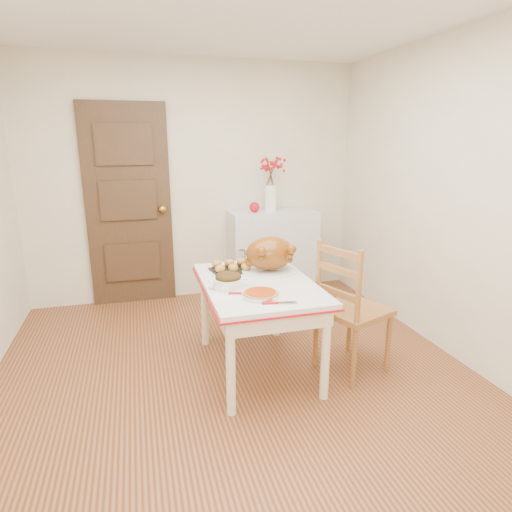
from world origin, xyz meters
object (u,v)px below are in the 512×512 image
object	(u,v)px
chair_oak	(354,307)
pumpkin_pie	(261,294)
sideboard	(273,253)
turkey_platter	(270,255)
kitchen_table	(258,326)

from	to	relation	value
chair_oak	pumpkin_pie	world-z (taller)	chair_oak
sideboard	pumpkin_pie	world-z (taller)	sideboard
sideboard	turkey_platter	world-z (taller)	turkey_platter
chair_oak	sideboard	bearing A→B (deg)	-18.46
chair_oak	pumpkin_pie	bearing A→B (deg)	77.95
kitchen_table	turkey_platter	distance (m)	0.55
sideboard	chair_oak	size ratio (longest dim) A/B	0.94
sideboard	turkey_platter	size ratio (longest dim) A/B	2.14
kitchen_table	turkey_platter	size ratio (longest dim) A/B	2.65
chair_oak	turkey_platter	size ratio (longest dim) A/B	2.27
kitchen_table	chair_oak	world-z (taller)	chair_oak
chair_oak	turkey_platter	xyz separation A→B (m)	(-0.53, 0.38, 0.34)
kitchen_table	pumpkin_pie	distance (m)	0.49
kitchen_table	pumpkin_pie	world-z (taller)	pumpkin_pie
kitchen_table	chair_oak	size ratio (longest dim) A/B	1.17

